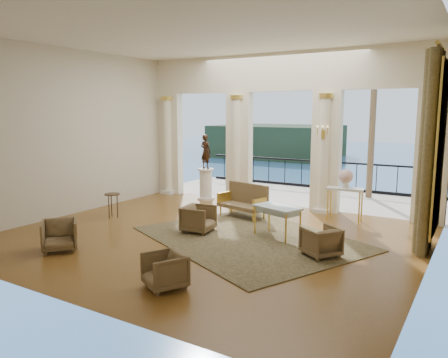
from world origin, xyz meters
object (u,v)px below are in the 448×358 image
Objects in this scene: game_table at (277,210)px; side_table at (112,197)px; armchair_c at (321,240)px; statue at (206,152)px; armchair_b at (165,269)px; pedestal at (206,185)px; armchair_a at (59,234)px; settee at (244,201)px; armchair_d at (198,218)px; console_table at (345,194)px.

game_table is 1.78× the size of side_table.
statue reaches higher than armchair_c.
game_table is (0.36, 3.56, 0.33)m from armchair_b.
armchair_b is at bearing -61.71° from pedestal.
armchair_a reaches higher than armchair_c.
side_table is (-1.09, 2.56, 0.22)m from armchair_a.
statue is at bearing 159.55° from settee.
side_table is at bearing 64.10° from armchair_a.
armchair_a reaches higher than side_table.
pedestal is (-5.03, 3.48, 0.16)m from armchair_c.
settee is at bearing 132.44° from armchair_b.
armchair_c is 0.93× the size of armchair_d.
armchair_d reaches higher than armchair_a.
console_table is at bearing 34.08° from settee.
armchair_a is at bearing -27.70° from armchair_c.
armchair_a is at bearing -138.00° from console_table.
armchair_b is 5.10m from side_table.
side_table is at bearing 83.13° from armchair_d.
statue is 1.66× the size of side_table.
statue is (-3.39, 6.30, 1.24)m from armchair_b.
pedestal reaches higher than armchair_b.
settee reaches higher than armchair_b.
side_table is (-5.80, 0.13, 0.24)m from armchair_c.
console_table reaches higher than armchair_a.
pedestal is at bearing -89.64° from armchair_c.
side_table is at bearing 173.29° from armchair_b.
console_table reaches higher than game_table.
armchair_c is (1.64, 2.82, 0.01)m from armchair_b.
armchair_d is at bearing -58.97° from pedestal.
statue is at bearing -89.64° from armchair_c.
side_table is at bearing 87.35° from statue.
console_table is at bearing -50.87° from armchair_d.
armchair_d is 1.06× the size of side_table.
settee reaches higher than armchair_a.
pedestal is 0.92× the size of statue.
statue is at bearing 44.13° from armchair_a.
pedestal reaches higher than console_table.
console_table is (4.31, 5.46, 0.37)m from armchair_a.
console_table is (4.63, -0.45, -0.83)m from statue.
armchair_d is 0.48× the size of settee.
side_table is (-2.96, -1.93, 0.12)m from settee.
armchair_c is at bearing 88.38° from armchair_b.
armchair_d is at bearing -142.61° from console_table.
statue is (-3.76, 2.74, 0.91)m from game_table.
console_table is at bearing -175.29° from statue.
settee reaches higher than game_table.
pedestal is at bearing 23.05° from armchair_d.
armchair_c is 0.65× the size of pedestal.
statue is (-0.00, 0.00, 1.07)m from pedestal.
settee is 3.54m from side_table.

